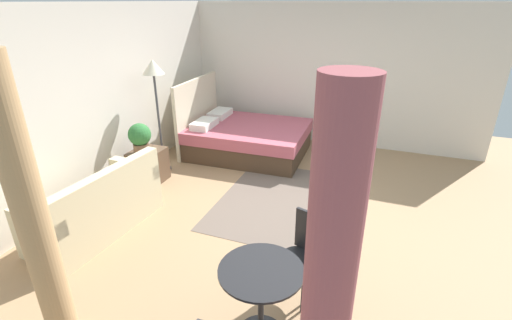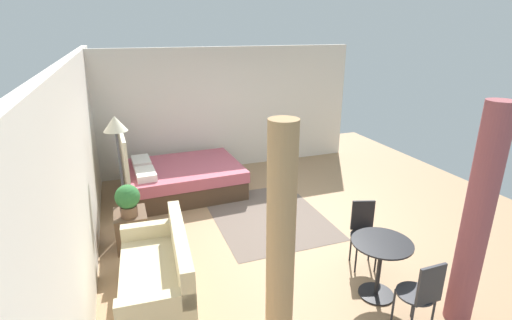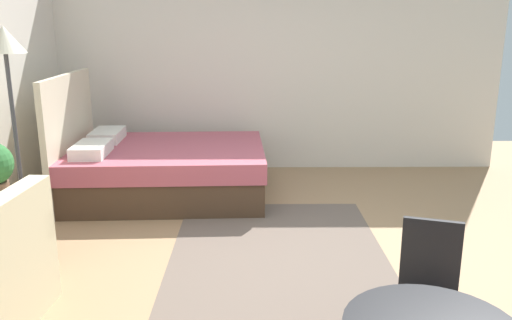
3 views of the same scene
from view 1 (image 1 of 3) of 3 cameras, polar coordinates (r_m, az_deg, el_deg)
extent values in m
cube|color=#9E7A56|center=(5.05, 5.01, -8.03)|extent=(8.78, 8.66, 0.02)
cube|color=silver|center=(5.87, -22.39, 8.89)|extent=(8.78, 0.12, 2.62)
cube|color=silver|center=(7.25, 11.90, 12.70)|extent=(0.12, 5.66, 2.62)
cube|color=#66564C|center=(5.27, 4.39, -6.35)|extent=(2.25, 1.76, 0.01)
cube|color=#473323|center=(6.79, -1.06, 2.41)|extent=(1.63, 2.07, 0.34)
cube|color=#B25160|center=(6.69, -1.08, 4.58)|extent=(1.67, 2.11, 0.20)
cube|color=beige|center=(7.03, -9.15, 7.12)|extent=(1.62, 0.12, 1.33)
cube|color=white|center=(6.62, -8.08, 5.61)|extent=(0.57, 0.34, 0.12)
cube|color=white|center=(7.21, -5.66, 7.24)|extent=(0.57, 0.34, 0.12)
cube|color=beige|center=(4.96, -23.69, -7.69)|extent=(1.64, 0.85, 0.44)
cube|color=beige|center=(4.55, -21.96, -4.00)|extent=(1.60, 0.24, 0.42)
cube|color=beige|center=(5.25, -18.57, -1.19)|extent=(0.19, 0.76, 0.19)
cube|color=beige|center=(4.45, -31.14, -8.32)|extent=(0.19, 0.76, 0.19)
cube|color=brown|center=(5.93, -16.48, -0.93)|extent=(0.52, 0.44, 0.53)
cylinder|color=brown|center=(5.73, -17.49, 1.77)|extent=(0.23, 0.23, 0.15)
sphere|color=#2D6B33|center=(5.65, -17.76, 3.82)|extent=(0.33, 0.33, 0.33)
cylinder|color=#3F3F44|center=(6.40, -14.16, -1.29)|extent=(0.24, 0.24, 0.02)
cylinder|color=#3F3F44|center=(6.11, -14.90, 5.54)|extent=(0.04, 0.04, 1.58)
cone|color=beige|center=(5.91, -15.84, 13.85)|extent=(0.34, 0.34, 0.22)
cylinder|color=black|center=(3.22, 0.77, -21.74)|extent=(0.05, 0.05, 0.69)
cylinder|color=black|center=(2.97, 0.81, -16.93)|extent=(0.68, 0.68, 0.02)
cylinder|color=black|center=(3.62, 3.63, -18.26)|extent=(0.02, 0.02, 0.44)
cylinder|color=black|center=(3.52, 7.27, -19.93)|extent=(0.02, 0.02, 0.44)
cylinder|color=black|center=(3.78, 6.00, -16.17)|extent=(0.02, 0.02, 0.44)
cylinder|color=black|center=(3.69, 9.51, -17.66)|extent=(0.02, 0.02, 0.44)
cylinder|color=black|center=(3.50, 6.79, -15.14)|extent=(0.46, 0.46, 0.02)
cube|color=black|center=(3.48, 8.38, -11.04)|extent=(0.12, 0.29, 0.41)
cylinder|color=#994C51|center=(2.10, 11.12, -20.46)|extent=(0.27, 0.27, 2.38)
cylinder|color=tan|center=(3.10, -31.56, -7.99)|extent=(0.23, 0.23, 2.38)
camera|label=2|loc=(3.52, -87.06, 7.62)|focal=26.75mm
camera|label=3|loc=(1.71, -47.17, -13.22)|focal=36.29mm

